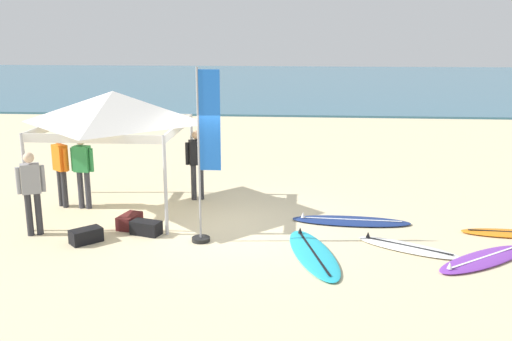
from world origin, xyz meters
name	(u,v)px	position (x,y,z in m)	size (l,w,h in m)	color
ground_plane	(230,227)	(0.00, 0.00, 0.00)	(80.00, 80.00, 0.00)	beige
sea	(282,82)	(0.00, 33.61, 0.05)	(80.00, 36.00, 0.10)	#386B84
canopy_tent	(114,108)	(-2.67, 0.88, 2.39)	(3.00, 3.00, 2.75)	#B7B7BC
surfboard_purple	(483,259)	(4.77, -1.49, 0.04)	(2.19, 1.87, 0.19)	purple
surfboard_orange	(509,233)	(5.71, -0.07, 0.04)	(1.92, 0.65, 0.19)	orange
surfboard_cyan	(313,254)	(1.72, -1.47, 0.04)	(1.27, 2.64, 0.19)	#23B2CC
surfboard_white	(408,247)	(3.51, -1.01, 0.04)	(2.00, 1.43, 0.19)	white
surfboard_navy	(351,221)	(2.56, 0.47, 0.04)	(2.57, 0.83, 0.19)	navy
person_orange	(61,166)	(-4.08, 1.12, 0.99)	(0.45, 0.40, 1.71)	#2D2D33
person_grey	(31,188)	(-3.89, -0.79, 0.99)	(0.50, 0.36, 1.71)	#2D2D33
person_black	(197,160)	(-1.04, 1.94, 0.99)	(0.52, 0.33, 1.71)	#2D2D33
person_green	(83,167)	(-3.53, 1.04, 0.99)	(0.55, 0.26, 1.71)	#383842
banner_flag	(205,164)	(-0.36, -0.90, 1.57)	(0.60, 0.36, 3.40)	#99999E
gear_bag_near_tent	(130,221)	(-2.11, -0.20, 0.14)	(0.60, 0.32, 0.28)	#4C1919
gear_bag_by_pole	(146,228)	(-1.65, -0.59, 0.14)	(0.60, 0.32, 0.28)	black
gear_bag_on_sand	(86,236)	(-2.70, -1.14, 0.14)	(0.60, 0.32, 0.28)	black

